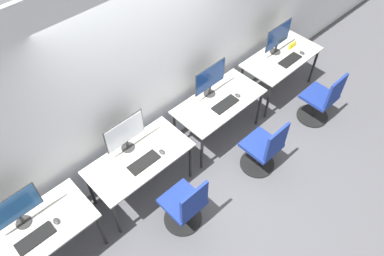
{
  "coord_description": "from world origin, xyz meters",
  "views": [
    {
      "loc": [
        -2.06,
        -2.03,
        4.33
      ],
      "look_at": [
        0.0,
        0.13,
        0.86
      ],
      "focal_mm": 35.0,
      "sensor_mm": 36.0,
      "label": 1
    }
  ],
  "objects": [
    {
      "name": "office_chair_left",
      "position": [
        -0.62,
        -0.41,
        0.37
      ],
      "size": [
        0.48,
        0.48,
        0.91
      ],
      "color": "black",
      "rests_on": "ground_plane"
    },
    {
      "name": "desk_far_left",
      "position": [
        -2.09,
        0.32,
        0.64
      ],
      "size": [
        1.28,
        0.65,
        0.71
      ],
      "color": "#BCB7AD",
      "rests_on": "ground_plane"
    },
    {
      "name": "monitor_far_left",
      "position": [
        -2.09,
        0.49,
        0.99
      ],
      "size": [
        0.54,
        0.17,
        0.49
      ],
      "color": "#2D2D2D",
      "rests_on": "desk_far_left"
    },
    {
      "name": "monitor_far_right",
      "position": [
        2.09,
        0.46,
        0.99
      ],
      "size": [
        0.54,
        0.17,
        0.49
      ],
      "color": "#2D2D2D",
      "rests_on": "desk_far_right"
    },
    {
      "name": "keyboard_right",
      "position": [
        0.7,
        0.21,
        0.72
      ],
      "size": [
        0.4,
        0.16,
        0.02
      ],
      "color": "black",
      "rests_on": "desk_right"
    },
    {
      "name": "desk_right",
      "position": [
        0.7,
        0.32,
        0.64
      ],
      "size": [
        1.28,
        0.65,
        0.71
      ],
      "color": "#BCB7AD",
      "rests_on": "ground_plane"
    },
    {
      "name": "monitor_left",
      "position": [
        -0.7,
        0.53,
        0.99
      ],
      "size": [
        0.54,
        0.17,
        0.49
      ],
      "color": "#2D2D2D",
      "rests_on": "desk_left"
    },
    {
      "name": "office_chair_right",
      "position": [
        0.71,
        -0.51,
        0.37
      ],
      "size": [
        0.48,
        0.48,
        0.91
      ],
      "color": "black",
      "rests_on": "ground_plane"
    },
    {
      "name": "office_chair_far_right",
      "position": [
        2.04,
        -0.51,
        0.37
      ],
      "size": [
        0.48,
        0.48,
        0.91
      ],
      "color": "black",
      "rests_on": "ground_plane"
    },
    {
      "name": "desk_far_right",
      "position": [
        2.09,
        0.32,
        0.64
      ],
      "size": [
        1.28,
        0.65,
        0.71
      ],
      "color": "#BCB7AD",
      "rests_on": "ground_plane"
    },
    {
      "name": "mouse_left",
      "position": [
        -0.44,
        0.19,
        0.73
      ],
      "size": [
        0.06,
        0.09,
        0.03
      ],
      "color": "#333333",
      "rests_on": "desk_left"
    },
    {
      "name": "mouse_far_right",
      "position": [
        2.36,
        0.15,
        0.73
      ],
      "size": [
        0.06,
        0.09,
        0.03
      ],
      "color": "#333333",
      "rests_on": "desk_far_right"
    },
    {
      "name": "mouse_right",
      "position": [
        0.95,
        0.21,
        0.73
      ],
      "size": [
        0.06,
        0.09,
        0.03
      ],
      "color": "#333333",
      "rests_on": "desk_right"
    },
    {
      "name": "placard_far_right",
      "position": [
        2.37,
        0.36,
        0.75
      ],
      "size": [
        0.16,
        0.03,
        0.08
      ],
      "color": "yellow",
      "rests_on": "desk_far_right"
    },
    {
      "name": "mouse_far_left",
      "position": [
        -1.84,
        0.26,
        0.73
      ],
      "size": [
        0.06,
        0.09,
        0.03
      ],
      "color": "#333333",
      "rests_on": "desk_far_left"
    },
    {
      "name": "keyboard_far_right",
      "position": [
        2.09,
        0.18,
        0.72
      ],
      "size": [
        0.4,
        0.16,
        0.02
      ],
      "color": "black",
      "rests_on": "desk_far_right"
    },
    {
      "name": "monitor_right",
      "position": [
        0.7,
        0.51,
        0.99
      ],
      "size": [
        0.54,
        0.17,
        0.49
      ],
      "color": "#2D2D2D",
      "rests_on": "desk_right"
    },
    {
      "name": "keyboard_left",
      "position": [
        -0.7,
        0.22,
        0.72
      ],
      "size": [
        0.4,
        0.16,
        0.02
      ],
      "color": "black",
      "rests_on": "desk_left"
    },
    {
      "name": "keyboard_far_left",
      "position": [
        -2.09,
        0.24,
        0.72
      ],
      "size": [
        0.4,
        0.16,
        0.02
      ],
      "color": "black",
      "rests_on": "desk_far_left"
    },
    {
      "name": "ground_plane",
      "position": [
        0.0,
        0.0,
        0.0
      ],
      "size": [
        20.0,
        20.0,
        0.0
      ],
      "primitive_type": "plane",
      "color": "#4C4C51"
    },
    {
      "name": "desk_left",
      "position": [
        -0.7,
        0.32,
        0.64
      ],
      "size": [
        1.28,
        0.65,
        0.71
      ],
      "color": "#BCB7AD",
      "rests_on": "ground_plane"
    },
    {
      "name": "wall_back",
      "position": [
        0.0,
        0.77,
        1.4
      ],
      "size": [
        12.0,
        0.05,
        2.8
      ],
      "color": "silver",
      "rests_on": "ground_plane"
    }
  ]
}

